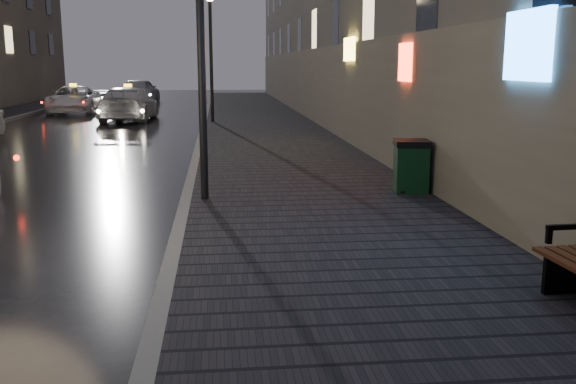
% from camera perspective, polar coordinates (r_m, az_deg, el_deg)
% --- Properties ---
extents(sidewalk, '(4.60, 58.00, 0.15)m').
position_cam_1_polar(sidewalk, '(26.72, -2.31, 5.97)').
color(sidewalk, black).
rests_on(sidewalk, ground).
extents(curb, '(0.20, 58.00, 0.15)m').
position_cam_1_polar(curb, '(26.67, -7.49, 5.87)').
color(curb, slate).
rests_on(curb, ground).
extents(lamp_near, '(0.36, 0.36, 5.28)m').
position_cam_1_polar(lamp_near, '(11.58, -7.82, 15.79)').
color(lamp_near, black).
rests_on(lamp_near, sidewalk).
extents(lamp_far, '(0.36, 0.36, 5.28)m').
position_cam_1_polar(lamp_far, '(27.56, -6.88, 13.17)').
color(lamp_far, black).
rests_on(lamp_far, sidewalk).
extents(trash_bin, '(0.74, 0.74, 1.00)m').
position_cam_1_polar(trash_bin, '(12.49, 10.88, 2.32)').
color(trash_bin, black).
rests_on(trash_bin, sidewalk).
extents(taxi_mid, '(2.42, 5.38, 1.53)m').
position_cam_1_polar(taxi_mid, '(30.55, -13.98, 7.62)').
color(taxi_mid, silver).
rests_on(taxi_mid, ground).
extents(taxi_far, '(2.56, 5.16, 1.41)m').
position_cam_1_polar(taxi_far, '(36.30, -18.50, 7.81)').
color(taxi_far, white).
rests_on(taxi_far, ground).
extents(car_far, '(2.49, 4.92, 1.61)m').
position_cam_1_polar(car_far, '(44.95, -13.00, 8.79)').
color(car_far, '#A9ABB2').
rests_on(car_far, ground).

